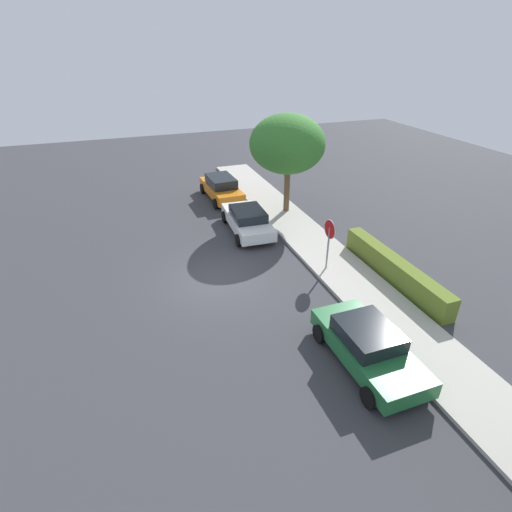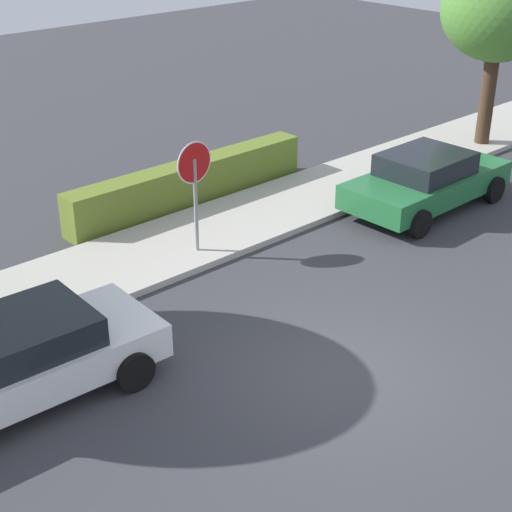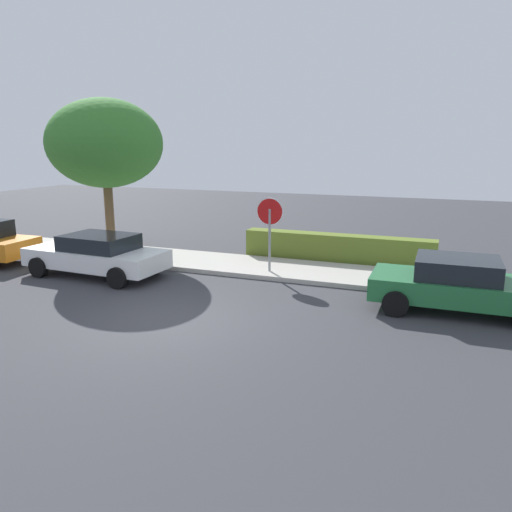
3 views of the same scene
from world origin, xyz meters
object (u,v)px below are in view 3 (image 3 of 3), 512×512
stop_sign (270,222)px  parked_car_white (97,254)px  parked_car_green (460,284)px  street_tree_near_corner (105,144)px

stop_sign → parked_car_white: (-5.07, -2.03, -1.03)m
parked_car_green → parked_car_white: bearing=-177.7°
stop_sign → street_tree_near_corner: size_ratio=0.43×
stop_sign → parked_car_green: bearing=-15.9°
stop_sign → street_tree_near_corner: (-6.72, 0.88, 2.38)m
street_tree_near_corner → parked_car_green: bearing=-11.3°
street_tree_near_corner → stop_sign: bearing=-7.5°
parked_car_white → street_tree_near_corner: (-1.65, 2.91, 3.40)m
parked_car_white → parked_car_green: parked_car_green is taller
stop_sign → parked_car_green: (5.60, -1.59, -1.02)m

